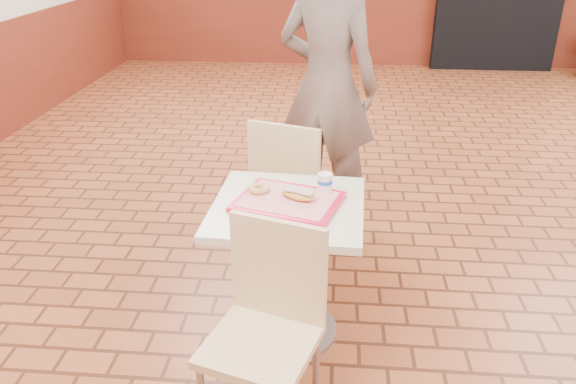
# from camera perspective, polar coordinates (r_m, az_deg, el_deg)

# --- Properties ---
(wainscot_band) EXTENTS (8.00, 10.00, 1.00)m
(wainscot_band) POSITION_cam_1_polar(r_m,az_deg,el_deg) (3.46, 19.69, 1.69)
(wainscot_band) COLOR #5F2012
(wainscot_band) RESTS_ON ground
(main_table) EXTENTS (0.66, 0.66, 0.70)m
(main_table) POSITION_cam_1_polar(r_m,az_deg,el_deg) (2.58, 0.00, -5.77)
(main_table) COLOR beige
(main_table) RESTS_ON ground
(chair_main_front) EXTENTS (0.49, 0.49, 0.84)m
(chair_main_front) POSITION_cam_1_polar(r_m,az_deg,el_deg) (2.17, -2.07, -12.75)
(chair_main_front) COLOR #D6B680
(chair_main_front) RESTS_ON ground
(chair_main_back) EXTENTS (0.51, 0.51, 0.88)m
(chair_main_back) POSITION_cam_1_polar(r_m,az_deg,el_deg) (3.14, 0.35, 0.71)
(chair_main_back) COLOR #D8BE81
(chair_main_back) RESTS_ON ground
(customer) EXTENTS (0.76, 0.62, 1.79)m
(customer) POSITION_cam_1_polar(r_m,az_deg,el_deg) (3.60, 4.04, 10.74)
(customer) COLOR #66564F
(customer) RESTS_ON ground
(serving_tray) EXTENTS (0.44, 0.34, 0.03)m
(serving_tray) POSITION_cam_1_polar(r_m,az_deg,el_deg) (2.47, -0.00, -0.98)
(serving_tray) COLOR red
(serving_tray) RESTS_ON main_table
(ring_donut) EXTENTS (0.10, 0.10, 0.03)m
(ring_donut) POSITION_cam_1_polar(r_m,az_deg,el_deg) (2.52, -2.99, 0.37)
(ring_donut) COLOR #BF8E46
(ring_donut) RESTS_ON serving_tray
(long_john_donut) EXTENTS (0.17, 0.13, 0.05)m
(long_john_donut) POSITION_cam_1_polar(r_m,az_deg,el_deg) (2.45, 1.09, -0.26)
(long_john_donut) COLOR gold
(long_john_donut) RESTS_ON serving_tray
(paper_cup) EXTENTS (0.07, 0.07, 0.08)m
(paper_cup) POSITION_cam_1_polar(r_m,az_deg,el_deg) (2.52, 3.78, 1.02)
(paper_cup) COLOR silver
(paper_cup) RESTS_ON serving_tray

